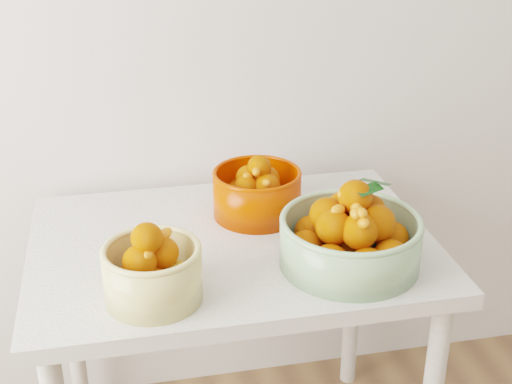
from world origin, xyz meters
TOP-DOWN VIEW (x-y plane):
  - table at (-0.18, 1.60)m, footprint 1.00×0.70m
  - bowl_cream at (-0.39, 1.38)m, footprint 0.25×0.25m
  - bowl_green at (0.07, 1.43)m, footprint 0.37×0.37m
  - bowl_orange at (-0.09, 1.73)m, footprint 0.24×0.24m

SIDE VIEW (x-z plane):
  - table at x=-0.18m, z-range 0.28..1.03m
  - bowl_orange at x=-0.09m, z-range 0.73..0.90m
  - bowl_cream at x=-0.39m, z-range 0.73..0.91m
  - bowl_green at x=0.07m, z-range 0.72..0.93m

